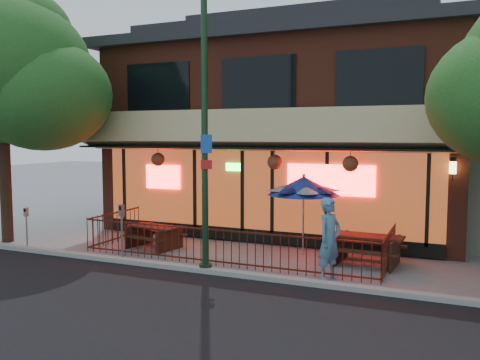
# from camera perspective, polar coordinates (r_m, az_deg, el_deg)

# --- Properties ---
(ground) EXTENTS (80.00, 80.00, 0.00)m
(ground) POSITION_cam_1_polar(r_m,az_deg,el_deg) (13.30, -3.09, -9.80)
(ground) COLOR gray
(ground) RESTS_ON ground
(curb) EXTENTS (80.00, 0.25, 0.12)m
(curb) POSITION_cam_1_polar(r_m,az_deg,el_deg) (12.85, -4.10, -10.06)
(curb) COLOR #999993
(curb) RESTS_ON ground
(restaurant_building) EXTENTS (12.96, 9.49, 8.05)m
(restaurant_building) POSITION_cam_1_polar(r_m,az_deg,el_deg) (19.48, 6.27, 7.17)
(restaurant_building) COLOR maroon
(restaurant_building) RESTS_ON ground
(patio_fence) EXTENTS (8.44, 2.62, 1.00)m
(patio_fence) POSITION_cam_1_polar(r_m,az_deg,el_deg) (13.59, -2.15, -6.73)
(patio_fence) COLOR #47180F
(patio_fence) RESTS_ON ground
(street_light) EXTENTS (0.43, 0.32, 7.00)m
(street_light) POSITION_cam_1_polar(r_m,az_deg,el_deg) (12.49, -3.98, 3.85)
(street_light) COLOR #17331B
(street_light) RESTS_ON ground
(street_tree_left) EXTENTS (5.60, 5.60, 8.05)m
(street_tree_left) POSITION_cam_1_polar(r_m,az_deg,el_deg) (17.89, -25.00, 11.87)
(street_tree_left) COLOR #35221A
(street_tree_left) RESTS_ON ground
(picnic_table_left) EXTENTS (1.81, 1.51, 0.69)m
(picnic_table_left) POSITION_cam_1_polar(r_m,az_deg,el_deg) (15.59, -9.63, -5.93)
(picnic_table_left) COLOR #381D14
(picnic_table_left) RESTS_ON ground
(picnic_table_right) EXTENTS (1.91, 1.51, 0.78)m
(picnic_table_right) POSITION_cam_1_polar(r_m,az_deg,el_deg) (13.89, 14.09, -7.12)
(picnic_table_right) COLOR #3A2014
(picnic_table_right) RESTS_ON ground
(patio_umbrella) EXTENTS (2.03, 2.03, 2.32)m
(patio_umbrella) POSITION_cam_1_polar(r_m,az_deg,el_deg) (14.41, 7.16, -0.64)
(patio_umbrella) COLOR gray
(patio_umbrella) RESTS_ON ground
(pedestrian) EXTENTS (0.71, 0.84, 1.96)m
(pedestrian) POSITION_cam_1_polar(r_m,az_deg,el_deg) (12.16, 10.02, -6.55)
(pedestrian) COLOR teal
(pedestrian) RESTS_ON ground
(parking_meter_near) EXTENTS (0.16, 0.15, 1.55)m
(parking_meter_near) POSITION_cam_1_polar(r_m,az_deg,el_deg) (14.03, -13.14, -4.73)
(parking_meter_near) COLOR gray
(parking_meter_near) RESTS_ON ground
(parking_meter_far) EXTENTS (0.13, 0.11, 1.28)m
(parking_meter_far) POSITION_cam_1_polar(r_m,az_deg,el_deg) (16.31, -22.86, -4.30)
(parking_meter_far) COLOR #909398
(parking_meter_far) RESTS_ON ground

